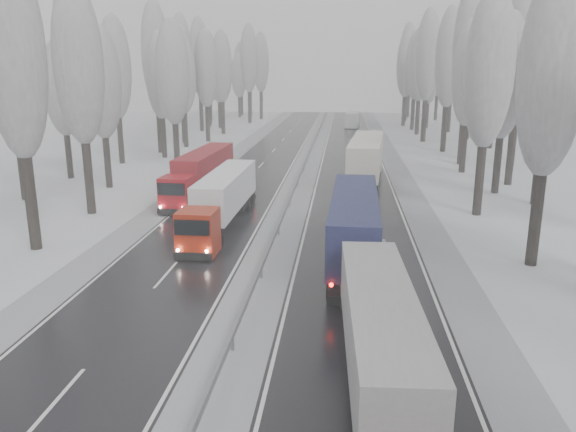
% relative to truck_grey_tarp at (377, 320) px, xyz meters
% --- Properties ---
extents(ground, '(260.00, 260.00, 0.00)m').
position_rel_truck_grey_tarp_xyz_m(ground, '(-5.55, -2.85, -2.11)').
color(ground, silver).
rests_on(ground, ground).
extents(carriageway_right, '(7.50, 200.00, 0.03)m').
position_rel_truck_grey_tarp_xyz_m(carriageway_right, '(-0.30, 27.15, -2.10)').
color(carriageway_right, black).
rests_on(carriageway_right, ground).
extents(carriageway_left, '(7.50, 200.00, 0.03)m').
position_rel_truck_grey_tarp_xyz_m(carriageway_left, '(-10.80, 27.15, -2.10)').
color(carriageway_left, black).
rests_on(carriageway_left, ground).
extents(median_slush, '(3.00, 200.00, 0.04)m').
position_rel_truck_grey_tarp_xyz_m(median_slush, '(-5.55, 27.15, -2.09)').
color(median_slush, '#9C9EA3').
rests_on(median_slush, ground).
extents(shoulder_right, '(2.40, 200.00, 0.04)m').
position_rel_truck_grey_tarp_xyz_m(shoulder_right, '(4.65, 27.15, -2.09)').
color(shoulder_right, '#9C9EA3').
rests_on(shoulder_right, ground).
extents(shoulder_left, '(2.40, 200.00, 0.04)m').
position_rel_truck_grey_tarp_xyz_m(shoulder_left, '(-15.75, 27.15, -2.09)').
color(shoulder_left, '#9C9EA3').
rests_on(shoulder_left, ground).
extents(median_guardrail, '(0.12, 200.00, 0.76)m').
position_rel_truck_grey_tarp_xyz_m(median_guardrail, '(-5.55, 27.14, -1.52)').
color(median_guardrail, slate).
rests_on(median_guardrail, ground).
extents(tree_16, '(3.60, 3.60, 16.53)m').
position_rel_truck_grey_tarp_xyz_m(tree_16, '(9.48, 12.82, 8.55)').
color(tree_16, black).
rests_on(tree_16, ground).
extents(tree_18, '(3.60, 3.60, 16.58)m').
position_rel_truck_grey_tarp_xyz_m(tree_18, '(8.95, 24.18, 8.59)').
color(tree_18, black).
rests_on(tree_18, ground).
extents(tree_19, '(3.60, 3.60, 14.57)m').
position_rel_truck_grey_tarp_xyz_m(tree_19, '(14.47, 28.18, 7.30)').
color(tree_19, black).
rests_on(tree_19, ground).
extents(tree_20, '(3.60, 3.60, 15.71)m').
position_rel_truck_grey_tarp_xyz_m(tree_20, '(12.34, 32.32, 8.03)').
color(tree_20, black).
rests_on(tree_20, ground).
extents(tree_21, '(3.60, 3.60, 18.62)m').
position_rel_truck_grey_tarp_xyz_m(tree_21, '(14.57, 36.32, 9.89)').
color(tree_21, black).
rests_on(tree_21, ground).
extents(tree_22, '(3.60, 3.60, 15.86)m').
position_rel_truck_grey_tarp_xyz_m(tree_22, '(11.47, 42.75, 8.13)').
color(tree_22, black).
rests_on(tree_22, ground).
extents(tree_23, '(3.60, 3.60, 13.55)m').
position_rel_truck_grey_tarp_xyz_m(tree_23, '(17.76, 46.75, 6.65)').
color(tree_23, black).
rests_on(tree_23, ground).
extents(tree_24, '(3.60, 3.60, 20.49)m').
position_rel_truck_grey_tarp_xyz_m(tree_24, '(12.34, 48.17, 11.07)').
color(tree_24, black).
rests_on(tree_24, ground).
extents(tree_25, '(3.60, 3.60, 19.44)m').
position_rel_truck_grey_tarp_xyz_m(tree_25, '(19.26, 52.17, 10.41)').
color(tree_25, black).
rests_on(tree_25, ground).
extents(tree_26, '(3.60, 3.60, 18.78)m').
position_rel_truck_grey_tarp_xyz_m(tree_26, '(12.01, 58.42, 9.99)').
color(tree_26, black).
rests_on(tree_26, ground).
extents(tree_27, '(3.60, 3.60, 17.62)m').
position_rel_truck_grey_tarp_xyz_m(tree_27, '(19.16, 62.42, 9.25)').
color(tree_27, black).
rests_on(tree_27, ground).
extents(tree_28, '(3.60, 3.60, 19.62)m').
position_rel_truck_grey_tarp_xyz_m(tree_28, '(10.79, 69.10, 10.52)').
color(tree_28, black).
rests_on(tree_28, ground).
extents(tree_29, '(3.60, 3.60, 18.11)m').
position_rel_truck_grey_tarp_xyz_m(tree_29, '(18.16, 73.10, 9.56)').
color(tree_29, black).
rests_on(tree_29, ground).
extents(tree_30, '(3.60, 3.60, 17.86)m').
position_rel_truck_grey_tarp_xyz_m(tree_30, '(11.01, 78.85, 9.40)').
color(tree_30, black).
rests_on(tree_30, ground).
extents(tree_31, '(3.60, 3.60, 18.58)m').
position_rel_truck_grey_tarp_xyz_m(tree_31, '(16.92, 82.85, 9.86)').
color(tree_31, black).
rests_on(tree_31, ground).
extents(tree_32, '(3.60, 3.60, 17.33)m').
position_rel_truck_grey_tarp_xyz_m(tree_32, '(11.08, 86.36, 9.07)').
color(tree_32, black).
rests_on(tree_32, ground).
extents(tree_33, '(3.60, 3.60, 14.33)m').
position_rel_truck_grey_tarp_xyz_m(tree_33, '(14.22, 90.36, 7.15)').
color(tree_33, black).
rests_on(tree_33, ground).
extents(tree_34, '(3.60, 3.60, 17.63)m').
position_rel_truck_grey_tarp_xyz_m(tree_34, '(10.18, 93.47, 9.26)').
color(tree_34, black).
rests_on(tree_34, ground).
extents(tree_35, '(3.60, 3.60, 18.25)m').
position_rel_truck_grey_tarp_xyz_m(tree_35, '(19.39, 97.47, 9.65)').
color(tree_35, black).
rests_on(tree_35, ground).
extents(tree_36, '(3.60, 3.60, 20.23)m').
position_rel_truck_grey_tarp_xyz_m(tree_36, '(11.48, 103.31, 10.91)').
color(tree_36, black).
rests_on(tree_36, ground).
extents(tree_37, '(3.60, 3.60, 16.37)m').
position_rel_truck_grey_tarp_xyz_m(tree_37, '(18.47, 107.31, 8.45)').
color(tree_37, black).
rests_on(tree_37, ground).
extents(tree_38, '(3.60, 3.60, 17.97)m').
position_rel_truck_grey_tarp_xyz_m(tree_38, '(13.18, 113.88, 9.47)').
color(tree_38, black).
rests_on(tree_38, ground).
extents(tree_39, '(3.60, 3.60, 16.19)m').
position_rel_truck_grey_tarp_xyz_m(tree_39, '(16.00, 117.88, 8.34)').
color(tree_39, black).
rests_on(tree_39, ground).
extents(tree_56, '(3.60, 3.60, 18.12)m').
position_rel_truck_grey_tarp_xyz_m(tree_56, '(-20.27, 12.86, 9.57)').
color(tree_56, black).
rests_on(tree_56, ground).
extents(tree_58, '(3.60, 3.60, 17.21)m').
position_rel_truck_grey_tarp_xyz_m(tree_58, '(-20.68, 21.72, 8.99)').
color(tree_58, black).
rests_on(tree_58, ground).
extents(tree_59, '(3.60, 3.60, 18.41)m').
position_rel_truck_grey_tarp_xyz_m(tree_59, '(-28.36, 25.72, 9.75)').
color(tree_59, black).
rests_on(tree_59, ground).
extents(tree_60, '(3.60, 3.60, 14.84)m').
position_rel_truck_grey_tarp_xyz_m(tree_60, '(-23.30, 31.35, 7.48)').
color(tree_60, black).
rests_on(tree_60, ground).
extents(tree_61, '(3.60, 3.60, 13.95)m').
position_rel_truck_grey_tarp_xyz_m(tree_61, '(-29.07, 35.35, 6.90)').
color(tree_61, black).
rests_on(tree_61, ground).
extents(tree_62, '(3.60, 3.60, 16.04)m').
position_rel_truck_grey_tarp_xyz_m(tree_62, '(-19.50, 40.88, 8.24)').
color(tree_62, black).
rests_on(tree_62, ground).
extents(tree_63, '(3.60, 3.60, 16.88)m').
position_rel_truck_grey_tarp_xyz_m(tree_63, '(-27.40, 44.88, 8.78)').
color(tree_63, black).
rests_on(tree_63, ground).
extents(tree_64, '(3.60, 3.60, 15.42)m').
position_rel_truck_grey_tarp_xyz_m(tree_64, '(-23.81, 49.87, 7.84)').
color(tree_64, black).
rests_on(tree_64, ground).
extents(tree_65, '(3.60, 3.60, 19.48)m').
position_rel_truck_grey_tarp_xyz_m(tree_65, '(-25.61, 53.87, 10.43)').
color(tree_65, black).
rests_on(tree_65, ground).
extents(tree_66, '(3.60, 3.60, 15.23)m').
position_rel_truck_grey_tarp_xyz_m(tree_66, '(-23.71, 59.50, 7.72)').
color(tree_66, black).
rests_on(tree_66, ground).
extents(tree_67, '(3.60, 3.60, 17.09)m').
position_rel_truck_grey_tarp_xyz_m(tree_67, '(-25.10, 63.50, 8.91)').
color(tree_67, black).
rests_on(tree_67, ground).
extents(tree_68, '(3.60, 3.60, 16.65)m').
position_rel_truck_grey_tarp_xyz_m(tree_68, '(-22.13, 66.26, 8.63)').
color(tree_68, black).
rests_on(tree_68, ground).
extents(tree_69, '(3.60, 3.60, 19.35)m').
position_rel_truck_grey_tarp_xyz_m(tree_69, '(-26.97, 70.26, 10.35)').
color(tree_69, black).
rests_on(tree_69, ground).
extents(tree_70, '(3.60, 3.60, 17.09)m').
position_rel_truck_grey_tarp_xyz_m(tree_70, '(-21.88, 76.34, 8.91)').
color(tree_70, black).
rests_on(tree_70, ground).
extents(tree_71, '(3.60, 3.60, 19.61)m').
position_rel_truck_grey_tarp_xyz_m(tree_71, '(-26.64, 80.34, 10.51)').
color(tree_71, black).
rests_on(tree_71, ground).
extents(tree_72, '(3.60, 3.60, 15.11)m').
position_rel_truck_grey_tarp_xyz_m(tree_72, '(-24.48, 85.69, 7.65)').
color(tree_72, black).
rests_on(tree_72, ground).
extents(tree_73, '(3.60, 3.60, 17.22)m').
position_rel_truck_grey_tarp_xyz_m(tree_73, '(-27.37, 89.69, 8.99)').
color(tree_73, black).
rests_on(tree_73, ground).
extents(tree_74, '(3.60, 3.60, 19.68)m').
position_rel_truck_grey_tarp_xyz_m(tree_74, '(-20.63, 96.48, 10.56)').
color(tree_74, black).
rests_on(tree_74, ground).
extents(tree_75, '(3.60, 3.60, 18.60)m').
position_rel_truck_grey_tarp_xyz_m(tree_75, '(-29.75, 100.48, 9.87)').
color(tree_75, black).
rests_on(tree_75, ground).
extents(tree_76, '(3.60, 3.60, 18.55)m').
position_rel_truck_grey_tarp_xyz_m(tree_76, '(-19.60, 105.87, 9.84)').
color(tree_76, black).
rests_on(tree_76, ground).
extents(tree_77, '(3.60, 3.60, 14.32)m').
position_rel_truck_grey_tarp_xyz_m(tree_77, '(-25.21, 109.87, 7.14)').
color(tree_77, black).
rests_on(tree_77, ground).
extents(tree_78, '(3.60, 3.60, 19.55)m').
position_rel_truck_grey_tarp_xyz_m(tree_78, '(-23.11, 112.46, 10.48)').
color(tree_78, black).
rests_on(tree_78, ground).
extents(tree_79, '(3.60, 3.60, 17.07)m').
position_rel_truck_grey_tarp_xyz_m(tree_79, '(-25.88, 116.46, 8.90)').
color(tree_79, black).
rests_on(tree_79, ground).
extents(truck_grey_tarp, '(2.80, 14.21, 3.62)m').
position_rel_truck_grey_tarp_xyz_m(truck_grey_tarp, '(0.00, 0.00, 0.00)').
color(truck_grey_tarp, '#57575C').
rests_on(truck_grey_tarp, ground).
extents(truck_blue_box, '(2.90, 15.89, 4.06)m').
position_rel_truck_grey_tarp_xyz_m(truck_blue_box, '(-0.62, 12.90, 0.25)').
color(truck_blue_box, '#1F224E').
rests_on(truck_blue_box, ground).
extents(truck_cream_box, '(4.22, 17.54, 4.46)m').
position_rel_truck_grey_tarp_xyz_m(truck_cream_box, '(0.93, 35.89, 0.49)').
color(truck_cream_box, beige).
rests_on(truck_cream_box, ground).
extents(box_truck_distant, '(2.95, 7.85, 2.87)m').
position_rel_truck_grey_tarp_xyz_m(box_truck_distant, '(0.24, 89.23, -0.65)').
color(box_truck_distant, '#ADAFB4').
rests_on(box_truck_distant, ground).
extents(truck_red_white, '(2.47, 14.34, 3.67)m').
position_rel_truck_grey_tarp_xyz_m(truck_red_white, '(-9.72, 19.18, 0.03)').
color(truck_red_white, '#9D1C08').
rests_on(truck_red_white, ground).
extents(truck_red_red, '(2.93, 14.68, 3.74)m').
position_rel_truck_grey_tarp_xyz_m(truck_red_red, '(-13.75, 29.10, 0.07)').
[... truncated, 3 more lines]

